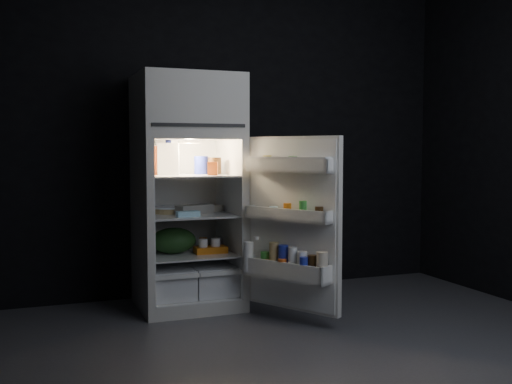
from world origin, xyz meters
name	(u,v)px	position (x,y,z in m)	size (l,w,h in m)	color
floor	(318,351)	(0.00, 0.00, 0.00)	(4.00, 3.40, 0.00)	#4A4A4F
wall_back	(228,134)	(0.00, 1.70, 1.35)	(4.00, 0.00, 2.70)	black
refrigerator	(187,184)	(-0.46, 1.32, 0.96)	(0.76, 0.71, 1.78)	silver
fridge_door	(291,227)	(0.10, 0.62, 0.68)	(0.53, 0.72, 1.22)	silver
milk_jug	(169,159)	(-0.60, 1.34, 1.15)	(0.16, 0.16, 0.24)	white
mayo_jar	(201,165)	(-0.34, 1.35, 1.10)	(0.11, 0.11, 0.14)	#1B2896
jam_jar	(215,166)	(-0.25, 1.28, 1.09)	(0.10, 0.10, 0.13)	#321F0E
amber_bottle	(154,160)	(-0.71, 1.35, 1.14)	(0.07, 0.07, 0.22)	#C04E1E
small_carton	(213,169)	(-0.32, 1.11, 1.08)	(0.07, 0.05, 0.10)	#C65017
egg_carton	(195,209)	(-0.42, 1.25, 0.76)	(0.30, 0.11, 0.07)	gray
pie	(170,210)	(-0.58, 1.40, 0.75)	(0.27, 0.27, 0.04)	tan
flat_package	(188,214)	(-0.51, 1.09, 0.75)	(0.17, 0.08, 0.04)	#97D0E9
wrapped_pkg	(214,208)	(-0.22, 1.38, 0.75)	(0.12, 0.10, 0.05)	beige
produce_bag	(173,241)	(-0.58, 1.28, 0.52)	(0.35, 0.29, 0.20)	#193815
yogurt_tray	(211,250)	(-0.31, 1.19, 0.45)	(0.24, 0.13, 0.05)	#CB6511
small_can_red	(203,243)	(-0.31, 1.40, 0.47)	(0.06, 0.06, 0.09)	#CB6511
small_can_silver	(218,243)	(-0.19, 1.39, 0.47)	(0.06, 0.06, 0.09)	silver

